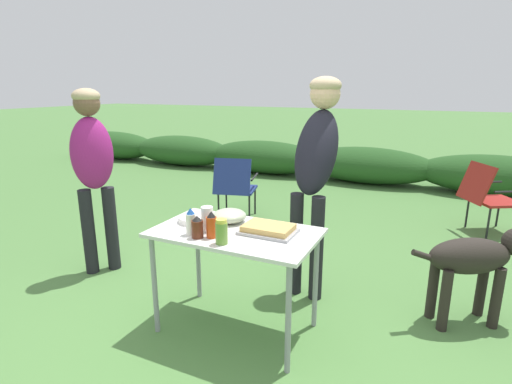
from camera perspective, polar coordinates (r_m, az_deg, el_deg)
The scene contains 16 objects.
ground_plane at distance 3.03m, azimuth -2.77°, elevation -18.82°, with size 60.00×60.00×0.00m, color #4C7A3D.
shrub_hedge at distance 7.42m, azimuth 15.56°, elevation 3.72°, with size 14.40×0.90×0.64m.
folding_table at distance 2.72m, azimuth -2.95°, elevation -7.10°, with size 1.10×0.64×0.74m.
food_tray at distance 2.64m, azimuth 1.78°, elevation -5.35°, with size 0.36×0.25×0.06m.
plate_stack at distance 2.89m, azimuth -8.75°, elevation -3.82°, with size 0.23×0.23×0.04m, color white.
mixing_bowl at distance 2.85m, azimuth -3.82°, elevation -3.40°, with size 0.24×0.24×0.09m, color #ADBC99.
paper_cup_stack at distance 2.67m, azimuth -6.99°, elevation -3.87°, with size 0.08×0.08×0.17m, color white.
mayo_bottle at distance 2.63m, azimuth -9.29°, elevation -4.24°, with size 0.07×0.07×0.18m.
relish_jar at distance 2.46m, azimuth -4.95°, elevation -5.68°, with size 0.08×0.08×0.16m.
bbq_sauce_bottle at distance 2.58m, azimuth -8.39°, elevation -5.01°, with size 0.08×0.08×0.15m.
hot_sauce_bottle at distance 2.57m, azimuth -6.38°, elevation -4.71°, with size 0.07×0.07×0.17m.
standing_person_with_beanie at distance 3.19m, azimuth 8.60°, elevation 4.90°, with size 0.39×0.52×1.76m.
standing_person_in_gray_fleece at distance 3.80m, azimuth -22.28°, elevation 4.07°, with size 0.42×0.44×1.67m.
dog at distance 3.26m, azimuth 28.92°, elevation -8.49°, with size 0.84×0.55×0.71m.
camp_chair_green_behind_table at distance 5.07m, azimuth -2.99°, elevation 0.98°, with size 0.60×0.69×0.83m.
camp_chair_near_hedge at distance 5.34m, azimuth 30.24°, elevation -0.32°, with size 0.74×0.69×0.83m.
Camera 1 is at (1.20, -2.22, 1.68)m, focal length 28.00 mm.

